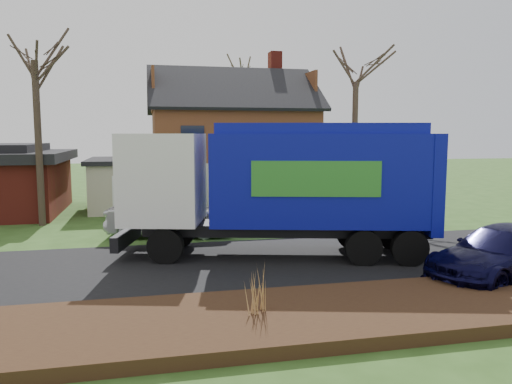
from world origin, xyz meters
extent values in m
plane|color=#2C4B19|center=(0.00, 0.00, 0.00)|extent=(120.00, 120.00, 0.00)
cube|color=black|center=(0.00, 0.00, 0.01)|extent=(80.00, 7.00, 0.02)
cube|color=black|center=(0.00, -5.30, 0.15)|extent=(80.00, 3.50, 0.30)
cube|color=#C0B69A|center=(2.00, 14.00, 1.35)|extent=(9.00, 7.50, 2.70)
cube|color=brown|center=(2.00, 14.00, 4.10)|extent=(9.00, 7.50, 2.80)
cube|color=maroon|center=(5.00, 15.00, 8.46)|extent=(0.70, 0.90, 1.60)
cube|color=#C0B69A|center=(-4.20, 13.50, 1.30)|extent=(3.50, 5.50, 2.60)
cube|color=black|center=(-4.20, 13.50, 2.72)|extent=(3.90, 5.90, 0.24)
cylinder|color=black|center=(-2.43, 0.64, 0.59)|extent=(1.24, 0.68, 1.17)
cylinder|color=black|center=(-1.83, 2.93, 0.59)|extent=(1.24, 0.68, 1.17)
cylinder|color=black|center=(3.81, -0.99, 0.59)|extent=(1.24, 0.68, 1.17)
cylinder|color=black|center=(4.40, 1.31, 0.59)|extent=(1.24, 0.68, 1.17)
cylinder|color=black|center=(5.23, -1.36, 0.59)|extent=(1.24, 0.68, 1.17)
cylinder|color=black|center=(5.82, 0.94, 0.59)|extent=(1.24, 0.68, 1.17)
cube|color=black|center=(1.70, 0.79, 0.96)|extent=(9.74, 3.76, 0.40)
cube|color=white|center=(-2.40, 1.85, 2.71)|extent=(3.22, 3.39, 3.05)
cube|color=black|center=(-3.60, 2.17, 2.88)|extent=(0.71, 2.43, 1.02)
cube|color=black|center=(-3.71, 2.20, 0.62)|extent=(0.98, 2.80, 0.51)
cube|color=#0B0F89|center=(2.74, 0.52, 2.71)|extent=(7.60, 4.52, 3.05)
cube|color=#0B0F89|center=(2.74, 0.52, 4.40)|extent=(7.18, 4.11, 0.34)
cube|color=#0B0F89|center=(6.29, -0.41, 2.60)|extent=(1.11, 2.89, 3.28)
cube|color=#2E832B|center=(2.21, -0.83, 2.82)|extent=(3.95, 1.07, 1.13)
cube|color=#2E832B|center=(2.93, 1.95, 2.82)|extent=(3.95, 1.07, 1.13)
imported|color=#999CA0|center=(-2.06, 5.06, 0.84)|extent=(5.30, 2.61, 1.67)
imported|color=black|center=(7.05, -3.32, 0.77)|extent=(5.75, 3.88, 1.55)
cylinder|color=#3D2F24|center=(-7.74, 8.82, 3.75)|extent=(0.31, 0.31, 7.50)
cylinder|color=#453429|center=(8.60, 10.89, 3.56)|extent=(0.33, 0.33, 7.12)
cylinder|color=#463D2A|center=(4.52, 22.69, 3.98)|extent=(0.30, 0.30, 7.96)
cone|color=#A97F4A|center=(-0.74, -5.23, 0.83)|extent=(0.04, 0.04, 1.06)
cone|color=#A97F4A|center=(-0.91, -5.23, 0.83)|extent=(0.04, 0.04, 1.06)
cone|color=#A97F4A|center=(-0.58, -5.23, 0.83)|extent=(0.04, 0.04, 1.06)
cone|color=#A97F4A|center=(-0.74, -5.09, 0.83)|extent=(0.04, 0.04, 1.06)
cone|color=#A97F4A|center=(-0.74, -5.36, 0.83)|extent=(0.04, 0.04, 1.06)
camera|label=1|loc=(-2.99, -15.61, 4.23)|focal=35.00mm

